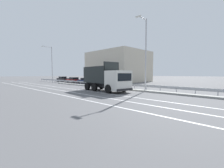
# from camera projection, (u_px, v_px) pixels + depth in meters

# --- Properties ---
(ground_plane) EXTENTS (320.00, 320.00, 0.00)m
(ground_plane) POSITION_uv_depth(u_px,v_px,m) (105.00, 90.00, 20.69)
(ground_plane) COLOR #565659
(lane_strip_0) EXTENTS (70.03, 0.16, 0.01)m
(lane_strip_0) POSITION_uv_depth(u_px,v_px,m) (94.00, 92.00, 18.69)
(lane_strip_0) COLOR silver
(lane_strip_0) RESTS_ON ground_plane
(lane_strip_1) EXTENTS (70.03, 0.16, 0.01)m
(lane_strip_1) POSITION_uv_depth(u_px,v_px,m) (80.00, 94.00, 17.21)
(lane_strip_1) COLOR silver
(lane_strip_1) RESTS_ON ground_plane
(lane_strip_2) EXTENTS (70.03, 0.16, 0.01)m
(lane_strip_2) POSITION_uv_depth(u_px,v_px,m) (63.00, 95.00, 15.75)
(lane_strip_2) COLOR silver
(lane_strip_2) RESTS_ON ground_plane
(median_island) EXTENTS (38.52, 1.10, 0.18)m
(median_island) POSITION_uv_depth(u_px,v_px,m) (119.00, 88.00, 22.61)
(median_island) COLOR gray
(median_island) RESTS_ON ground_plane
(median_guardrail) EXTENTS (70.03, 0.09, 0.78)m
(median_guardrail) POSITION_uv_depth(u_px,v_px,m) (124.00, 85.00, 23.44)
(median_guardrail) COLOR #9EA0A5
(median_guardrail) RESTS_ON ground_plane
(dump_truck) EXTENTS (7.69, 3.31, 3.77)m
(dump_truck) POSITION_uv_depth(u_px,v_px,m) (110.00, 81.00, 19.06)
(dump_truck) COLOR silver
(dump_truck) RESTS_ON ground_plane
(median_road_sign) EXTENTS (0.65, 0.16, 2.33)m
(median_road_sign) POSITION_uv_depth(u_px,v_px,m) (96.00, 80.00, 26.37)
(median_road_sign) COLOR white
(median_road_sign) RESTS_ON ground_plane
(street_lamp_0) EXTENTS (0.71, 2.56, 9.30)m
(street_lamp_0) POSITION_uv_depth(u_px,v_px,m) (51.00, 63.00, 38.63)
(street_lamp_0) COLOR #ADADB2
(street_lamp_0) RESTS_ON ground_plane
(street_lamp_1) EXTENTS (0.71, 2.07, 9.22)m
(street_lamp_1) POSITION_uv_depth(u_px,v_px,m) (145.00, 52.00, 19.01)
(street_lamp_1) COLOR #ADADB2
(street_lamp_1) RESTS_ON ground_plane
(parked_car_0) EXTENTS (4.49, 2.02, 1.54)m
(parked_car_0) POSITION_uv_depth(u_px,v_px,m) (63.00, 79.00, 44.93)
(parked_car_0) COLOR black
(parked_car_0) RESTS_ON ground_plane
(parked_car_1) EXTENTS (4.72, 2.13, 1.40)m
(parked_car_1) POSITION_uv_depth(u_px,v_px,m) (74.00, 80.00, 40.46)
(parked_car_1) COLOR maroon
(parked_car_1) RESTS_ON ground_plane
(parked_car_2) EXTENTS (4.24, 1.90, 1.34)m
(parked_car_2) POSITION_uv_depth(u_px,v_px,m) (85.00, 81.00, 36.30)
(parked_car_2) COLOR navy
(parked_car_2) RESTS_ON ground_plane
(parked_car_3) EXTENTS (3.86, 1.87, 1.35)m
(parked_car_3) POSITION_uv_depth(u_px,v_px,m) (102.00, 81.00, 32.44)
(parked_car_3) COLOR navy
(parked_car_3) RESTS_ON ground_plane
(parked_car_4) EXTENTS (3.98, 2.03, 1.41)m
(parked_car_4) POSITION_uv_depth(u_px,v_px,m) (117.00, 82.00, 29.24)
(parked_car_4) COLOR #335B33
(parked_car_4) RESTS_ON ground_plane
(background_building_0) EXTENTS (16.34, 13.49, 8.97)m
(background_building_0) POSITION_uv_depth(u_px,v_px,m) (118.00, 67.00, 46.25)
(background_building_0) COLOR beige
(background_building_0) RESTS_ON ground_plane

